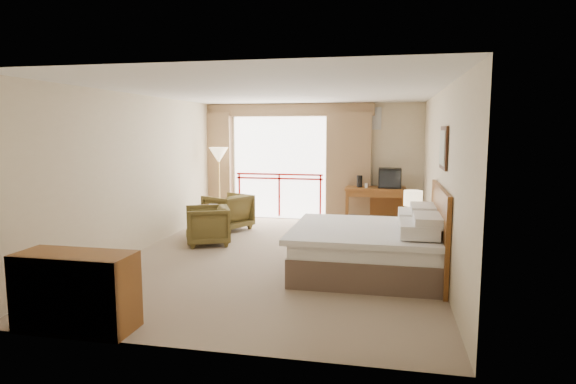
% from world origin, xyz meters
% --- Properties ---
extents(floor, '(7.00, 7.00, 0.00)m').
position_xyz_m(floor, '(0.00, 0.00, 0.00)').
color(floor, gray).
rests_on(floor, ground).
extents(ceiling, '(7.00, 7.00, 0.00)m').
position_xyz_m(ceiling, '(0.00, 0.00, 2.70)').
color(ceiling, white).
rests_on(ceiling, wall_back).
extents(wall_back, '(5.00, 0.00, 5.00)m').
position_xyz_m(wall_back, '(0.00, 3.50, 1.35)').
color(wall_back, beige).
rests_on(wall_back, ground).
extents(wall_front, '(5.00, 0.00, 5.00)m').
position_xyz_m(wall_front, '(0.00, -3.50, 1.35)').
color(wall_front, beige).
rests_on(wall_front, ground).
extents(wall_left, '(0.00, 7.00, 7.00)m').
position_xyz_m(wall_left, '(-2.50, 0.00, 1.35)').
color(wall_left, beige).
rests_on(wall_left, ground).
extents(wall_right, '(0.00, 7.00, 7.00)m').
position_xyz_m(wall_right, '(2.50, 0.00, 1.35)').
color(wall_right, beige).
rests_on(wall_right, ground).
extents(balcony_door, '(2.40, 0.00, 2.40)m').
position_xyz_m(balcony_door, '(-0.80, 3.48, 1.20)').
color(balcony_door, white).
rests_on(balcony_door, wall_back).
extents(balcony_railing, '(2.09, 0.03, 1.02)m').
position_xyz_m(balcony_railing, '(-0.80, 3.46, 0.81)').
color(balcony_railing, '#AA120E').
rests_on(balcony_railing, wall_back).
extents(curtain_left, '(1.00, 0.26, 2.50)m').
position_xyz_m(curtain_left, '(-2.45, 3.35, 1.25)').
color(curtain_left, brown).
rests_on(curtain_left, wall_back).
extents(curtain_right, '(1.00, 0.26, 2.50)m').
position_xyz_m(curtain_right, '(0.85, 3.35, 1.25)').
color(curtain_right, brown).
rests_on(curtain_right, wall_back).
extents(valance, '(4.40, 0.22, 0.28)m').
position_xyz_m(valance, '(-0.80, 3.38, 2.55)').
color(valance, brown).
rests_on(valance, wall_back).
extents(hvac_vent, '(0.50, 0.04, 0.50)m').
position_xyz_m(hvac_vent, '(1.30, 3.47, 2.35)').
color(hvac_vent, silver).
rests_on(hvac_vent, wall_back).
extents(bed, '(2.13, 2.06, 0.97)m').
position_xyz_m(bed, '(1.50, -0.60, 0.38)').
color(bed, brown).
rests_on(bed, floor).
extents(headboard, '(0.06, 2.10, 1.30)m').
position_xyz_m(headboard, '(2.46, -0.60, 0.65)').
color(headboard, brown).
rests_on(headboard, wall_right).
extents(framed_art, '(0.04, 0.72, 0.60)m').
position_xyz_m(framed_art, '(2.47, -0.60, 1.85)').
color(framed_art, black).
rests_on(framed_art, wall_right).
extents(nightstand, '(0.40, 0.47, 0.53)m').
position_xyz_m(nightstand, '(2.15, 0.54, 0.27)').
color(nightstand, brown).
rests_on(nightstand, floor).
extents(table_lamp, '(0.31, 0.31, 0.54)m').
position_xyz_m(table_lamp, '(2.15, 0.59, 0.95)').
color(table_lamp, tan).
rests_on(table_lamp, nightstand).
extents(phone, '(0.19, 0.15, 0.08)m').
position_xyz_m(phone, '(2.10, 0.39, 0.57)').
color(phone, black).
rests_on(phone, nightstand).
extents(desk, '(1.29, 0.63, 0.85)m').
position_xyz_m(desk, '(1.47, 3.04, 0.66)').
color(desk, brown).
rests_on(desk, floor).
extents(tv, '(0.48, 0.38, 0.43)m').
position_xyz_m(tv, '(1.77, 2.98, 1.06)').
color(tv, black).
rests_on(tv, desk).
extents(coffee_maker, '(0.15, 0.15, 0.26)m').
position_xyz_m(coffee_maker, '(1.12, 2.99, 0.97)').
color(coffee_maker, black).
rests_on(coffee_maker, desk).
extents(cup, '(0.08, 0.08, 0.10)m').
position_xyz_m(cup, '(1.27, 2.94, 0.89)').
color(cup, white).
rests_on(cup, desk).
extents(wastebasket, '(0.30, 0.30, 0.30)m').
position_xyz_m(wastebasket, '(1.02, 2.47, 0.15)').
color(wastebasket, black).
rests_on(wastebasket, floor).
extents(armchair_far, '(1.11, 1.10, 0.76)m').
position_xyz_m(armchair_far, '(-1.56, 1.93, 0.00)').
color(armchair_far, '#493E1E').
rests_on(armchair_far, floor).
extents(armchair_near, '(1.02, 1.01, 0.71)m').
position_xyz_m(armchair_near, '(-1.50, 0.58, 0.00)').
color(armchair_near, '#493E1E').
rests_on(armchair_near, floor).
extents(side_table, '(0.54, 0.54, 0.59)m').
position_xyz_m(side_table, '(-1.76, 1.31, 0.41)').
color(side_table, black).
rests_on(side_table, floor).
extents(book, '(0.23, 0.27, 0.02)m').
position_xyz_m(book, '(-1.76, 1.31, 0.60)').
color(book, white).
rests_on(book, side_table).
extents(floor_lamp, '(0.43, 0.43, 1.70)m').
position_xyz_m(floor_lamp, '(-2.06, 2.80, 1.46)').
color(floor_lamp, tan).
rests_on(floor_lamp, floor).
extents(dresser, '(1.24, 0.53, 0.82)m').
position_xyz_m(dresser, '(-1.46, -3.30, 0.41)').
color(dresser, brown).
rests_on(dresser, floor).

